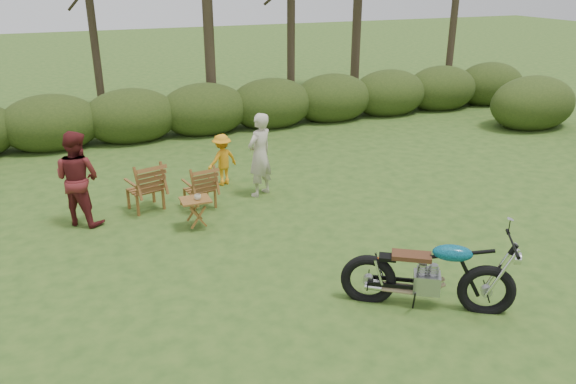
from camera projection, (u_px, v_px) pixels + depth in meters
name	position (u px, v px, depth m)	size (l,w,h in m)	color
ground	(358.00, 285.00, 8.20)	(80.00, 80.00, 0.00)	#2A4A18
motorcycle	(424.00, 305.00, 7.72)	(2.19, 0.83, 1.25)	#0D89AD
lawn_chair_right	(201.00, 207.00, 10.92)	(0.59, 0.59, 0.86)	brown
lawn_chair_left	(147.00, 209.00, 10.83)	(0.66, 0.66, 0.96)	#602F18
side_table	(196.00, 213.00, 9.94)	(0.53, 0.45, 0.55)	brown
cup	(198.00, 197.00, 9.80)	(0.12, 0.12, 0.09)	beige
adult_a	(261.00, 194.00, 11.51)	(0.62, 0.41, 1.71)	#BEB59D
adult_b	(84.00, 222.00, 10.24)	(0.84, 0.65, 1.73)	maroon
child	(223.00, 184.00, 12.07)	(0.72, 0.41, 1.11)	orange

